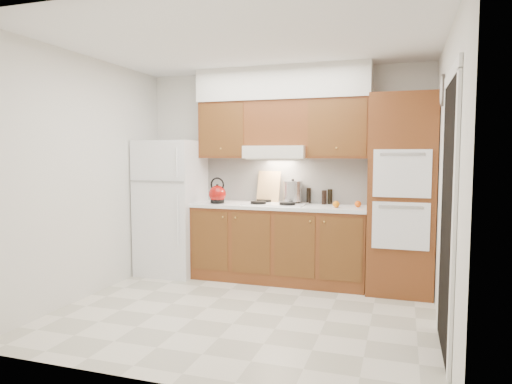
% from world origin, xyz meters
% --- Properties ---
extents(floor, '(3.60, 3.60, 0.00)m').
position_xyz_m(floor, '(0.00, 0.00, 0.00)').
color(floor, beige).
rests_on(floor, ground).
extents(ceiling, '(3.60, 3.60, 0.00)m').
position_xyz_m(ceiling, '(0.00, 0.00, 2.60)').
color(ceiling, white).
rests_on(ceiling, wall_back).
extents(wall_back, '(3.60, 0.02, 2.60)m').
position_xyz_m(wall_back, '(0.00, 1.50, 1.30)').
color(wall_back, silver).
rests_on(wall_back, floor).
extents(wall_left, '(0.02, 3.00, 2.60)m').
position_xyz_m(wall_left, '(-1.80, 0.00, 1.30)').
color(wall_left, silver).
rests_on(wall_left, floor).
extents(wall_right, '(0.02, 3.00, 2.60)m').
position_xyz_m(wall_right, '(1.80, 0.00, 1.30)').
color(wall_right, silver).
rests_on(wall_right, floor).
extents(fridge, '(0.75, 0.72, 1.72)m').
position_xyz_m(fridge, '(-1.41, 1.14, 0.86)').
color(fridge, white).
rests_on(fridge, floor).
extents(base_cabinets, '(2.11, 0.60, 0.90)m').
position_xyz_m(base_cabinets, '(0.02, 1.20, 0.45)').
color(base_cabinets, brown).
rests_on(base_cabinets, floor).
extents(countertop, '(2.13, 0.62, 0.04)m').
position_xyz_m(countertop, '(0.03, 1.19, 0.92)').
color(countertop, white).
rests_on(countertop, base_cabinets).
extents(backsplash, '(2.11, 0.03, 0.56)m').
position_xyz_m(backsplash, '(0.02, 1.49, 1.22)').
color(backsplash, white).
rests_on(backsplash, countertop).
extents(oven_cabinet, '(0.70, 0.65, 2.20)m').
position_xyz_m(oven_cabinet, '(1.44, 1.18, 1.10)').
color(oven_cabinet, brown).
rests_on(oven_cabinet, floor).
extents(upper_cab_left, '(0.63, 0.33, 0.70)m').
position_xyz_m(upper_cab_left, '(-0.71, 1.33, 1.85)').
color(upper_cab_left, brown).
rests_on(upper_cab_left, wall_back).
extents(upper_cab_right, '(0.73, 0.33, 0.70)m').
position_xyz_m(upper_cab_right, '(0.72, 1.33, 1.85)').
color(upper_cab_right, brown).
rests_on(upper_cab_right, wall_back).
extents(range_hood, '(0.75, 0.45, 0.15)m').
position_xyz_m(range_hood, '(-0.02, 1.27, 1.57)').
color(range_hood, silver).
rests_on(range_hood, wall_back).
extents(upper_cab_over_hood, '(0.75, 0.33, 0.55)m').
position_xyz_m(upper_cab_over_hood, '(-0.02, 1.33, 1.92)').
color(upper_cab_over_hood, brown).
rests_on(upper_cab_over_hood, range_hood).
extents(soffit, '(2.13, 0.36, 0.40)m').
position_xyz_m(soffit, '(0.03, 1.32, 2.40)').
color(soffit, silver).
rests_on(soffit, wall_back).
extents(cooktop, '(0.74, 0.50, 0.01)m').
position_xyz_m(cooktop, '(-0.02, 1.21, 0.95)').
color(cooktop, white).
rests_on(cooktop, countertop).
extents(doorway, '(0.02, 0.90, 2.10)m').
position_xyz_m(doorway, '(1.79, -0.35, 1.05)').
color(doorway, black).
rests_on(doorway, floor).
extents(wall_clock, '(0.02, 0.30, 0.30)m').
position_xyz_m(wall_clock, '(1.79, 0.55, 2.15)').
color(wall_clock, '#3F3833').
rests_on(wall_clock, wall_right).
extents(kettle, '(0.25, 0.25, 0.21)m').
position_xyz_m(kettle, '(-0.73, 1.07, 1.06)').
color(kettle, maroon).
rests_on(kettle, countertop).
extents(cutting_board, '(0.31, 0.13, 0.39)m').
position_xyz_m(cutting_board, '(-0.16, 1.38, 1.14)').
color(cutting_board, tan).
rests_on(cutting_board, countertop).
extents(stock_pot, '(0.29, 0.29, 0.24)m').
position_xyz_m(stock_pot, '(0.16, 1.33, 1.09)').
color(stock_pot, '#B0B1B5').
rests_on(stock_pot, cooktop).
extents(condiment_a, '(0.07, 0.07, 0.19)m').
position_xyz_m(condiment_a, '(0.34, 1.45, 1.04)').
color(condiment_a, black).
rests_on(condiment_a, countertop).
extents(condiment_b, '(0.07, 0.07, 0.18)m').
position_xyz_m(condiment_b, '(0.60, 1.45, 1.03)').
color(condiment_b, black).
rests_on(condiment_b, countertop).
extents(condiment_c, '(0.07, 0.07, 0.17)m').
position_xyz_m(condiment_c, '(0.54, 1.38, 1.03)').
color(condiment_c, black).
rests_on(condiment_c, countertop).
extents(orange_near, '(0.10, 0.10, 0.07)m').
position_xyz_m(orange_near, '(0.97, 1.19, 0.98)').
color(orange_near, '#FF5B0D').
rests_on(orange_near, countertop).
extents(orange_far, '(0.09, 0.09, 0.08)m').
position_xyz_m(orange_far, '(0.73, 1.07, 0.98)').
color(orange_far, orange).
rests_on(orange_far, countertop).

